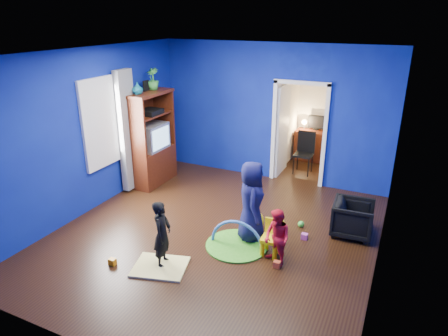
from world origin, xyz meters
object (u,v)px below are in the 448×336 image
at_px(crt_tv, 152,137).
at_px(study_desk, 313,146).
at_px(child_navy, 251,201).
at_px(vase, 137,88).
at_px(tv_armoire, 150,138).
at_px(kid_chair, 271,240).
at_px(play_mat, 237,245).
at_px(child_black, 162,234).
at_px(folding_chair, 304,154).
at_px(armchair, 353,218).
at_px(hopper_ball, 253,221).
at_px(toddler_red, 277,238).

bearing_deg(crt_tv, study_desk, 45.56).
relative_size(child_navy, vase, 5.96).
relative_size(tv_armoire, crt_tv, 2.80).
height_order(kid_chair, study_desk, study_desk).
distance_m(crt_tv, kid_chair, 3.66).
bearing_deg(play_mat, child_black, -130.68).
relative_size(child_black, folding_chair, 1.09).
xyz_separation_m(armchair, child_black, (-2.34, -2.03, 0.21)).
bearing_deg(crt_tv, tv_armoire, 180.00).
bearing_deg(hopper_ball, vase, 164.83).
distance_m(vase, folding_chair, 3.90).
xyz_separation_m(tv_armoire, study_desk, (2.82, 2.83, -0.60)).
bearing_deg(study_desk, armchair, -66.40).
xyz_separation_m(tv_armoire, hopper_ball, (2.74, -1.04, -0.80)).
bearing_deg(child_navy, armchair, -86.53).
bearing_deg(crt_tv, hopper_ball, -21.11).
height_order(armchair, kid_chair, armchair).
xyz_separation_m(child_black, tv_armoire, (-1.92, 2.50, 0.48)).
xyz_separation_m(tv_armoire, play_mat, (2.69, -1.61, -0.97)).
distance_m(armchair, child_black, 3.11).
xyz_separation_m(toddler_red, tv_armoire, (-3.39, 1.81, 0.55)).
height_order(study_desk, folding_chair, folding_chair).
bearing_deg(kid_chair, child_navy, 142.94).
bearing_deg(hopper_ball, toddler_red, -49.59).
xyz_separation_m(toddler_red, folding_chair, (-0.58, 3.68, 0.03)).
distance_m(crt_tv, study_desk, 4.02).
bearing_deg(crt_tv, vase, -97.59).
relative_size(child_navy, kid_chair, 2.65).
distance_m(armchair, study_desk, 3.60).
xyz_separation_m(toddler_red, study_desk, (-0.58, 4.64, -0.06)).
relative_size(vase, hopper_ball, 0.61).
distance_m(armchair, child_navy, 1.72).
bearing_deg(crt_tv, toddler_red, -28.31).
xyz_separation_m(play_mat, study_desk, (0.13, 4.44, 0.36)).
bearing_deg(tv_armoire, folding_chair, 33.59).
height_order(toddler_red, kid_chair, toddler_red).
relative_size(crt_tv, play_mat, 0.72).
bearing_deg(child_black, folding_chair, -24.31).
height_order(armchair, toddler_red, toddler_red).
relative_size(crt_tv, folding_chair, 0.76).
height_order(tv_armoire, crt_tv, tv_armoire).
bearing_deg(play_mat, child_navy, 71.18).
bearing_deg(folding_chair, crt_tv, -146.03).
height_order(vase, tv_armoire, vase).
bearing_deg(child_navy, hopper_ball, -14.59).
height_order(vase, kid_chair, vase).
height_order(vase, crt_tv, vase).
bearing_deg(play_mat, tv_armoire, 149.08).
bearing_deg(kid_chair, crt_tv, 151.12).
relative_size(child_black, play_mat, 1.03).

